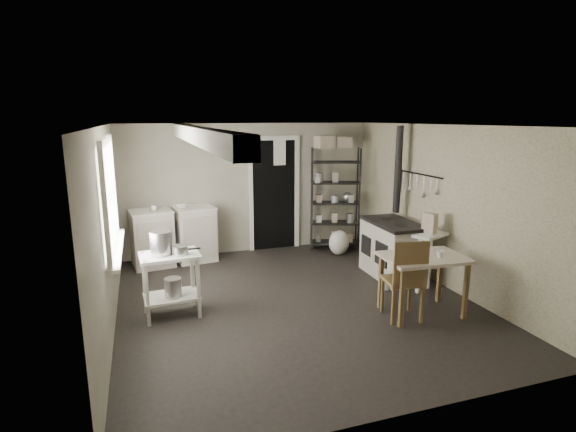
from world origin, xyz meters
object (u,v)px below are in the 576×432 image
object	(u,v)px
prep_table	(171,285)
work_table	(422,285)
shelf_rack	(335,198)
chair	(403,280)
stockpot	(161,243)
base_cabinets	(174,236)
stove	(393,249)
flour_sack	(339,242)

from	to	relation	value
prep_table	work_table	bearing A→B (deg)	-17.26
shelf_rack	chair	size ratio (longest dim) A/B	1.84
shelf_rack	stockpot	bearing A→B (deg)	-128.27
chair	base_cabinets	bearing A→B (deg)	138.45
base_cabinets	stove	world-z (taller)	base_cabinets
stove	flour_sack	size ratio (longest dim) A/B	2.48
stockpot	base_cabinets	xyz separation A→B (m)	(0.29, 2.11, -0.48)
chair	flour_sack	bearing A→B (deg)	91.92
shelf_rack	work_table	xyz separation A→B (m)	(-0.14, -2.96, -0.57)
prep_table	shelf_rack	distance (m)	3.74
chair	work_table	bearing A→B (deg)	14.70
shelf_rack	chair	distance (m)	3.05
base_cabinets	flour_sack	bearing A→B (deg)	-17.64
shelf_rack	base_cabinets	bearing A→B (deg)	-162.42
stockpot	flour_sack	distance (m)	3.57
work_table	flour_sack	distance (m)	2.57
flour_sack	base_cabinets	bearing A→B (deg)	170.54
stockpot	base_cabinets	size ratio (longest dim) A/B	0.20
work_table	flour_sack	bearing A→B (deg)	88.68
flour_sack	stockpot	bearing A→B (deg)	-152.04
stove	chair	world-z (taller)	chair
work_table	base_cabinets	bearing A→B (deg)	132.18
shelf_rack	work_table	size ratio (longest dim) A/B	1.90
work_table	flour_sack	world-z (taller)	work_table
stove	stockpot	bearing A→B (deg)	-172.39
base_cabinets	stove	size ratio (longest dim) A/B	1.29
shelf_rack	flour_sack	size ratio (longest dim) A/B	4.23
shelf_rack	chair	xyz separation A→B (m)	(-0.44, -2.99, -0.46)
prep_table	shelf_rack	world-z (taller)	shelf_rack
base_cabinets	work_table	xyz separation A→B (m)	(2.75, -3.03, -0.08)
stockpot	stove	xyz separation A→B (m)	(3.40, 0.37, -0.50)
chair	shelf_rack	bearing A→B (deg)	91.44
stove	flour_sack	bearing A→B (deg)	104.86
prep_table	flour_sack	bearing A→B (deg)	28.76
prep_table	stove	bearing A→B (deg)	6.45
stockpot	chair	size ratio (longest dim) A/B	0.27
prep_table	flour_sack	world-z (taller)	prep_table
prep_table	work_table	world-z (taller)	prep_table
base_cabinets	shelf_rack	bearing A→B (deg)	-9.65
base_cabinets	chair	size ratio (longest dim) A/B	1.39
work_table	chair	world-z (taller)	chair
stockpot	work_table	xyz separation A→B (m)	(3.03, -0.92, -0.56)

